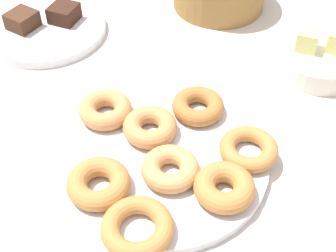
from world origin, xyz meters
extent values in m
plane|color=beige|center=(0.00, 0.00, 0.00)|extent=(2.40, 2.40, 0.00)
cylinder|color=silver|center=(0.00, 0.00, 0.01)|extent=(0.31, 0.31, 0.02)
torus|color=#BC7A3D|center=(-0.06, -0.09, 0.03)|extent=(0.12, 0.12, 0.03)
torus|color=tan|center=(0.02, -0.03, 0.03)|extent=(0.11, 0.11, 0.03)
torus|color=#AD6B33|center=(0.03, 0.10, 0.03)|extent=(0.11, 0.11, 0.03)
torus|color=#C6844C|center=(-0.03, 0.03, 0.03)|extent=(0.11, 0.11, 0.03)
torus|color=#C6844C|center=(-0.11, 0.05, 0.03)|extent=(0.09, 0.09, 0.03)
torus|color=#BC7A3D|center=(0.10, -0.04, 0.03)|extent=(0.12, 0.12, 0.03)
torus|color=#BC7A3D|center=(0.12, 0.04, 0.03)|extent=(0.12, 0.12, 0.02)
torus|color=#BC7A3D|center=(0.01, -0.13, 0.03)|extent=(0.10, 0.10, 0.02)
cylinder|color=silver|center=(-0.32, 0.24, 0.01)|extent=(0.24, 0.24, 0.02)
cube|color=#472819|center=(-0.36, 0.22, 0.03)|extent=(0.06, 0.06, 0.03)
cube|color=#381E14|center=(-0.29, 0.27, 0.03)|extent=(0.05, 0.05, 0.03)
cylinder|color=silver|center=(0.19, 0.29, 0.02)|extent=(0.15, 0.15, 0.04)
cube|color=#DBD67A|center=(0.17, 0.29, 0.06)|extent=(0.04, 0.04, 0.04)
camera|label=1|loc=(0.15, -0.42, 0.53)|focal=50.24mm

